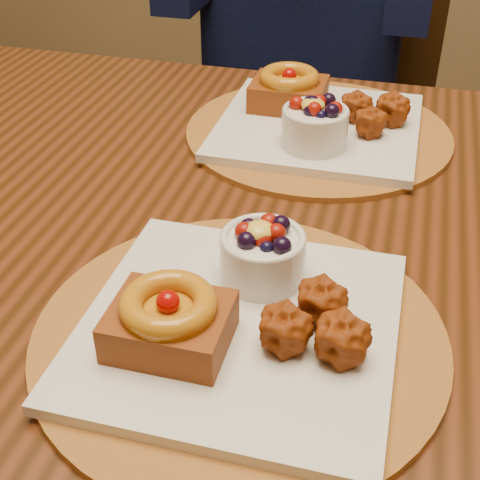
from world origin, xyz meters
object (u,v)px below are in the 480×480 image
(dining_table, at_px, (285,266))
(chair_far, at_px, (363,100))
(place_setting_near, at_px, (238,316))
(place_setting_far, at_px, (317,121))

(dining_table, xyz_separation_m, chair_far, (0.02, 0.86, -0.13))
(place_setting_near, xyz_separation_m, place_setting_far, (-0.00, 0.43, 0.00))
(place_setting_far, height_order, chair_far, chair_far)
(dining_table, bearing_deg, place_setting_far, 90.70)
(dining_table, relative_size, place_setting_far, 4.21)
(chair_far, bearing_deg, place_setting_far, -116.61)
(place_setting_near, height_order, chair_far, chair_far)
(dining_table, relative_size, chair_far, 1.61)
(dining_table, relative_size, place_setting_near, 4.21)
(dining_table, height_order, place_setting_far, place_setting_far)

